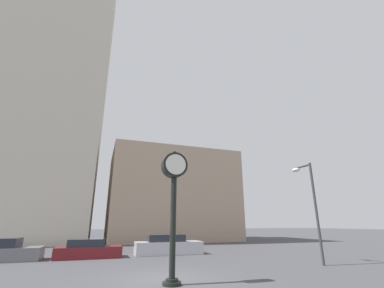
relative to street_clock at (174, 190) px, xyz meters
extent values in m
plane|color=#424247|center=(0.03, 1.28, -3.39)|extent=(200.00, 200.00, 0.00)
cube|color=beige|center=(-9.87, 25.28, 16.30)|extent=(12.86, 12.00, 39.37)
cube|color=tan|center=(6.53, 25.28, 2.34)|extent=(16.30, 12.00, 11.46)
cylinder|color=black|center=(0.00, 0.00, -3.33)|extent=(0.68, 0.68, 0.12)
cylinder|color=black|center=(0.00, 0.00, -3.22)|extent=(0.45, 0.45, 0.10)
cylinder|color=black|center=(0.00, 0.00, -1.33)|extent=(0.23, 0.23, 3.67)
cylinder|color=black|center=(0.00, 0.00, 1.01)|extent=(1.01, 0.46, 1.01)
cylinder|color=white|center=(0.00, -0.24, 1.01)|extent=(0.83, 0.02, 0.83)
cylinder|color=white|center=(0.00, 0.24, 1.01)|extent=(0.83, 0.02, 0.83)
sphere|color=black|center=(0.00, 0.00, 1.58)|extent=(0.12, 0.12, 0.12)
cube|color=maroon|center=(-3.05, 9.22, -3.04)|extent=(4.06, 1.85, 0.70)
cube|color=#232833|center=(-3.25, 9.22, -2.45)|extent=(2.23, 1.62, 0.46)
cube|color=#BCBCC1|center=(2.33, 9.40, -2.95)|extent=(4.84, 1.86, 0.88)
cube|color=#232833|center=(2.09, 9.40, -2.27)|extent=(2.68, 1.59, 0.49)
cylinder|color=#38383D|center=(8.79, 1.70, -0.61)|extent=(0.14, 0.14, 5.56)
cylinder|color=#38383D|center=(8.79, 2.30, 2.07)|extent=(0.11, 1.20, 0.11)
ellipsoid|color=silver|center=(8.79, 2.90, 1.97)|extent=(0.36, 0.60, 0.24)
camera|label=1|loc=(-2.77, -9.94, -1.27)|focal=24.00mm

